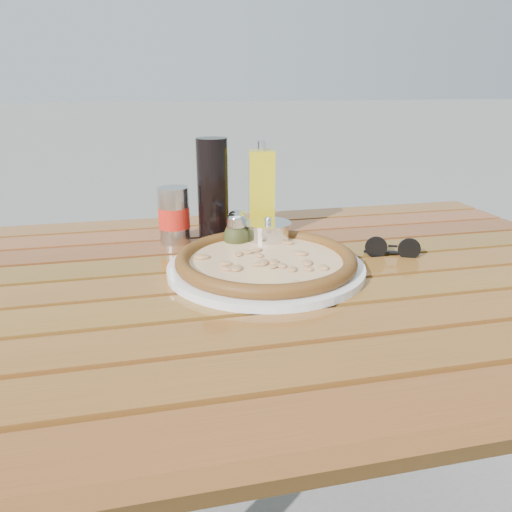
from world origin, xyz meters
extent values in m
cube|color=#331A0B|center=(0.64, 0.39, 0.35)|extent=(0.06, 0.06, 0.70)
cube|color=#321F0B|center=(0.00, 0.00, 0.70)|extent=(1.36, 0.86, 0.04)
cube|color=#53270E|center=(0.00, -0.41, 0.73)|extent=(1.40, 0.09, 0.03)
cube|color=#542D0E|center=(0.00, -0.30, 0.73)|extent=(1.40, 0.09, 0.03)
cube|color=#582E0F|center=(0.00, -0.20, 0.73)|extent=(1.40, 0.09, 0.03)
cube|color=#58320F|center=(0.00, -0.10, 0.73)|extent=(1.40, 0.09, 0.03)
cube|color=#582F0F|center=(0.00, 0.00, 0.73)|extent=(1.40, 0.09, 0.03)
cube|color=#51300E|center=(0.00, 0.10, 0.73)|extent=(1.40, 0.09, 0.03)
cube|color=#50240E|center=(0.00, 0.20, 0.73)|extent=(1.40, 0.09, 0.03)
cube|color=#5E2A10|center=(0.00, 0.30, 0.73)|extent=(1.40, 0.09, 0.03)
cube|color=#5A2F0F|center=(0.00, 0.41, 0.73)|extent=(1.40, 0.09, 0.03)
cylinder|color=white|center=(0.02, 0.02, 0.76)|extent=(0.44, 0.44, 0.01)
cylinder|color=#FFE7B6|center=(0.02, 0.02, 0.77)|extent=(0.40, 0.40, 0.01)
torus|color=black|center=(0.02, 0.02, 0.77)|extent=(0.43, 0.43, 0.03)
ellipsoid|color=#B43214|center=(-0.01, 0.16, 0.78)|extent=(0.07, 0.07, 0.06)
cylinder|color=silver|center=(-0.01, 0.16, 0.81)|extent=(0.05, 0.05, 0.02)
ellipsoid|color=silver|center=(-0.01, 0.16, 0.82)|extent=(0.04, 0.04, 0.02)
ellipsoid|color=#393D18|center=(-0.01, 0.14, 0.78)|extent=(0.07, 0.07, 0.06)
cylinder|color=silver|center=(-0.01, 0.14, 0.81)|extent=(0.05, 0.05, 0.02)
ellipsoid|color=silver|center=(-0.01, 0.14, 0.82)|extent=(0.05, 0.05, 0.02)
cylinder|color=black|center=(-0.05, 0.23, 0.86)|extent=(0.08, 0.08, 0.22)
cylinder|color=#BDBDC1|center=(-0.13, 0.23, 0.81)|extent=(0.08, 0.08, 0.12)
cylinder|color=red|center=(-0.13, 0.23, 0.81)|extent=(0.08, 0.08, 0.04)
cube|color=gold|center=(0.06, 0.25, 0.84)|extent=(0.06, 0.06, 0.19)
cylinder|color=silver|center=(0.06, 0.25, 0.95)|extent=(0.02, 0.02, 0.02)
cylinder|color=silver|center=(0.05, 0.14, 0.78)|extent=(0.11, 0.11, 0.05)
cylinder|color=silver|center=(0.05, 0.14, 0.81)|extent=(0.12, 0.12, 0.01)
sphere|color=white|center=(0.05, 0.14, 0.81)|extent=(0.02, 0.02, 0.01)
cylinder|color=black|center=(0.25, 0.05, 0.77)|extent=(0.04, 0.02, 0.04)
cylinder|color=black|center=(0.31, 0.03, 0.77)|extent=(0.04, 0.02, 0.04)
cube|color=black|center=(0.28, 0.04, 0.77)|extent=(0.02, 0.01, 0.00)
cube|color=black|center=(0.28, 0.06, 0.75)|extent=(0.08, 0.04, 0.00)
cube|color=black|center=(0.30, 0.05, 0.75)|extent=(0.08, 0.04, 0.00)
camera|label=1|loc=(-0.19, -0.81, 1.08)|focal=35.00mm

